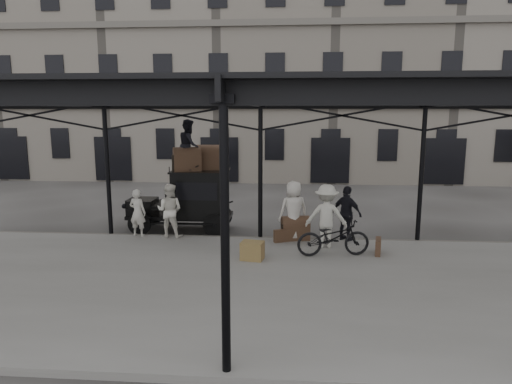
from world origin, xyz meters
TOP-DOWN VIEW (x-y plane):
  - ground at (0.00, 0.00)m, footprint 120.00×120.00m
  - platform at (0.00, -2.00)m, footprint 28.00×8.00m
  - canopy at (0.00, -1.72)m, footprint 22.50×9.00m
  - building_frontage at (0.00, 18.00)m, footprint 64.00×8.00m
  - taxi at (-2.48, 3.12)m, footprint 3.65×1.55m
  - porter_left at (-3.99, 1.80)m, footprint 0.64×0.49m
  - porter_midleft at (-2.93, 1.80)m, footprint 0.92×0.75m
  - porter_centre at (1.07, 1.80)m, footprint 1.06×0.85m
  - porter_official at (2.74, 1.80)m, footprint 1.06×0.96m
  - porter_right at (2.04, 1.01)m, footprint 1.28×0.79m
  - bicycle at (2.18, 0.20)m, footprint 2.14×1.04m
  - porter_roof at (-2.51, 3.02)m, footprint 0.79×0.94m
  - steamer_trunk_roof_near at (-2.56, 2.87)m, footprint 1.05×0.83m
  - steamer_trunk_roof_far at (-1.81, 3.32)m, footprint 1.00×0.64m
  - steamer_trunk_platform at (1.13, 1.80)m, footprint 0.95×0.68m
  - wicker_hamper at (-0.06, -0.32)m, footprint 0.67×0.55m
  - suitcase_upright at (3.48, 0.43)m, footprint 0.26×0.62m
  - suitcase_flat at (0.75, 1.47)m, footprint 0.60×0.40m

SIDE VIEW (x-z plane):
  - ground at x=0.00m, z-range 0.00..0.00m
  - platform at x=0.00m, z-range 0.00..0.15m
  - suitcase_flat at x=0.75m, z-range 0.15..0.55m
  - suitcase_upright at x=3.48m, z-range 0.15..0.60m
  - wicker_hamper at x=-0.06m, z-range 0.15..0.65m
  - steamer_trunk_platform at x=1.13m, z-range 0.15..0.78m
  - bicycle at x=2.18m, z-range 0.15..1.23m
  - porter_left at x=-3.99m, z-range 0.15..1.71m
  - porter_official at x=2.74m, z-range 0.15..1.89m
  - porter_midleft at x=-2.93m, z-range 0.15..1.89m
  - porter_centre at x=1.07m, z-range 0.15..2.03m
  - porter_right at x=2.04m, z-range 0.15..2.06m
  - taxi at x=-2.48m, z-range 0.11..2.29m
  - steamer_trunk_roof_near at x=-2.56m, z-range 2.18..2.85m
  - steamer_trunk_roof_far at x=-1.81m, z-range 2.18..2.89m
  - porter_roof at x=-2.51m, z-range 2.18..3.92m
  - canopy at x=0.00m, z-range 2.23..6.97m
  - building_frontage at x=0.00m, z-range 0.00..14.00m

